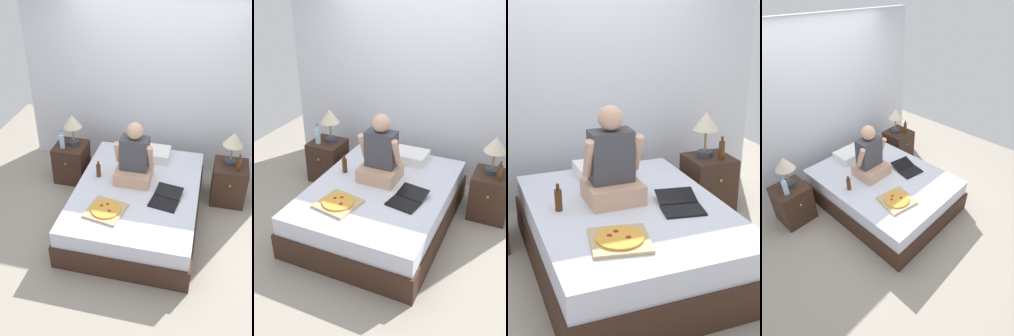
{
  "view_description": "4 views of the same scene",
  "coord_description": "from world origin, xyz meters",
  "views": [
    {
      "loc": [
        0.7,
        -3.58,
        3.27
      ],
      "look_at": [
        -0.13,
        -0.07,
        0.82
      ],
      "focal_mm": 40.0,
      "sensor_mm": 36.0,
      "label": 1
    },
    {
      "loc": [
        1.46,
        -3.27,
        2.69
      ],
      "look_at": [
        0.06,
        -0.15,
        0.82
      ],
      "focal_mm": 40.0,
      "sensor_mm": 36.0,
      "label": 2
    },
    {
      "loc": [
        -1.17,
        -3.14,
        2.06
      ],
      "look_at": [
        0.06,
        0.04,
        0.81
      ],
      "focal_mm": 50.0,
      "sensor_mm": 36.0,
      "label": 3
    },
    {
      "loc": [
        -2.17,
        -2.17,
        2.85
      ],
      "look_at": [
        0.01,
        -0.09,
        0.69
      ],
      "focal_mm": 28.0,
      "sensor_mm": 36.0,
      "label": 4
    }
  ],
  "objects": [
    {
      "name": "person_seated",
      "position": [
        -0.08,
        0.17,
        0.79
      ],
      "size": [
        0.47,
        0.4,
        0.78
      ],
      "color": "tan",
      "rests_on": "bed"
    },
    {
      "name": "nightstand_right",
      "position": [
        1.12,
        0.69,
        0.28
      ],
      "size": [
        0.44,
        0.47,
        0.56
      ],
      "color": "#382319",
      "rests_on": "ground"
    },
    {
      "name": "lamp_on_left_nightstand",
      "position": [
        -1.08,
        0.74,
        0.89
      ],
      "size": [
        0.26,
        0.26,
        0.45
      ],
      "color": "#333842",
      "rests_on": "nightstand_left"
    },
    {
      "name": "laptop",
      "position": [
        0.37,
        -0.17,
        0.52
      ],
      "size": [
        0.38,
        0.46,
        0.07
      ],
      "color": "black",
      "rests_on": "bed"
    },
    {
      "name": "water_bottle",
      "position": [
        -1.2,
        0.6,
        0.67
      ],
      "size": [
        0.07,
        0.07,
        0.28
      ],
      "color": "silver",
      "rests_on": "nightstand_left"
    },
    {
      "name": "ground_plane",
      "position": [
        0.0,
        0.0,
        0.0
      ],
      "size": [
        5.87,
        5.87,
        0.0
      ],
      "primitive_type": "plane",
      "color": "#9E9384"
    },
    {
      "name": "beer_bottle_on_bed",
      "position": [
        -0.53,
        0.13,
        0.6
      ],
      "size": [
        0.06,
        0.06,
        0.22
      ],
      "color": "#4C2811",
      "rests_on": "bed"
    },
    {
      "name": "lamp_on_right_nightstand",
      "position": [
        1.09,
        0.74,
        0.89
      ],
      "size": [
        0.26,
        0.26,
        0.45
      ],
      "color": "#333842",
      "rests_on": "nightstand_right"
    },
    {
      "name": "beer_bottle",
      "position": [
        1.19,
        0.59,
        0.66
      ],
      "size": [
        0.06,
        0.06,
        0.23
      ],
      "color": "#512D14",
      "rests_on": "nightstand_right"
    },
    {
      "name": "pizza_box",
      "position": [
        -0.26,
        -0.51,
        0.52
      ],
      "size": [
        0.47,
        0.47,
        0.05
      ],
      "color": "tan",
      "rests_on": "bed"
    },
    {
      "name": "wall_back",
      "position": [
        0.0,
        1.37,
        1.25
      ],
      "size": [
        3.87,
        0.12,
        2.5
      ],
      "primitive_type": "cube",
      "color": "silver",
      "rests_on": "ground"
    },
    {
      "name": "pillow",
      "position": [
        0.03,
        0.73,
        0.56
      ],
      "size": [
        0.52,
        0.34,
        0.12
      ],
      "primitive_type": "cube",
      "color": "white",
      "rests_on": "bed"
    },
    {
      "name": "nightstand_left",
      "position": [
        -1.12,
        0.69,
        0.28
      ],
      "size": [
        0.44,
        0.47,
        0.56
      ],
      "color": "#382319",
      "rests_on": "ground"
    },
    {
      "name": "bed",
      "position": [
        0.0,
        0.0,
        0.25
      ],
      "size": [
        1.52,
        2.03,
        0.5
      ],
      "color": "#382319",
      "rests_on": "ground"
    }
  ]
}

